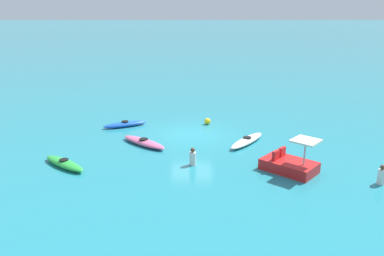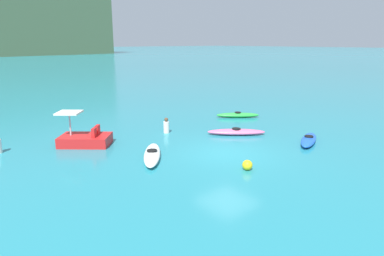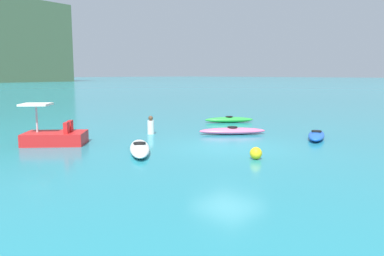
{
  "view_description": "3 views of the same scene",
  "coord_description": "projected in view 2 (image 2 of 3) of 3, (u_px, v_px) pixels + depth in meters",
  "views": [
    {
      "loc": [
        0.24,
        21.54,
        7.11
      ],
      "look_at": [
        0.0,
        1.27,
        0.77
      ],
      "focal_mm": 35.19,
      "sensor_mm": 36.0,
      "label": 1
    },
    {
      "loc": [
        -11.31,
        -10.45,
        5.0
      ],
      "look_at": [
        0.36,
        2.96,
        0.56
      ],
      "focal_mm": 32.5,
      "sensor_mm": 36.0,
      "label": 2
    },
    {
      "loc": [
        -11.69,
        -9.34,
        2.86
      ],
      "look_at": [
        1.21,
        3.17,
        0.33
      ],
      "focal_mm": 36.01,
      "sensor_mm": 36.0,
      "label": 3
    }
  ],
  "objects": [
    {
      "name": "person_near_shore",
      "position": [
        166.0,
        126.0,
        19.46
      ],
      "size": [
        0.45,
        0.45,
        0.88
      ],
      "color": "silver",
      "rests_on": "ground_plane"
    },
    {
      "name": "kayak_pink",
      "position": [
        236.0,
        132.0,
        19.12
      ],
      "size": [
        2.86,
        2.66,
        0.37
      ],
      "color": "pink",
      "rests_on": "ground_plane"
    },
    {
      "name": "kayak_green",
      "position": [
        238.0,
        115.0,
        23.51
      ],
      "size": [
        2.63,
        2.37,
        0.37
      ],
      "color": "green",
      "rests_on": "ground_plane"
    },
    {
      "name": "buoy_yellow",
      "position": [
        247.0,
        165.0,
        13.86
      ],
      "size": [
        0.41,
        0.41,
        0.41
      ],
      "primitive_type": "sphere",
      "color": "yellow",
      "rests_on": "ground_plane"
    },
    {
      "name": "ground_plane",
      "position": [
        228.0,
        153.0,
        16.06
      ],
      "size": [
        600.0,
        600.0,
        0.0
      ],
      "primitive_type": "plane",
      "color": "teal"
    },
    {
      "name": "kayak_blue",
      "position": [
        309.0,
        140.0,
        17.59
      ],
      "size": [
        2.84,
        1.78,
        0.37
      ],
      "color": "blue",
      "rests_on": "ground_plane"
    },
    {
      "name": "pedal_boat_red",
      "position": [
        85.0,
        138.0,
        17.19
      ],
      "size": [
        2.79,
        2.72,
        1.68
      ],
      "color": "red",
      "rests_on": "ground_plane"
    },
    {
      "name": "kayak_white",
      "position": [
        152.0,
        154.0,
        15.3
      ],
      "size": [
        2.56,
        3.05,
        0.37
      ],
      "color": "white",
      "rests_on": "ground_plane"
    }
  ]
}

